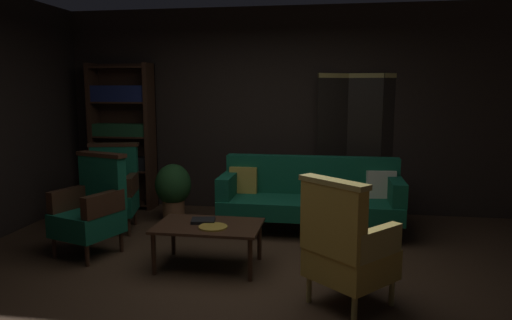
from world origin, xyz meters
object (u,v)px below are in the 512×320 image
object	(u,v)px
armchair_wing_left	(113,190)
book_black_cloth	(203,221)
armchair_gilt_accent	(346,246)
potted_plant	(173,189)
brass_tray	(213,227)
velvet_couch	(310,194)
folding_screen	(364,142)
bookshelf	(123,132)
armchair_wing_right	(92,207)
coffee_table	(209,229)

from	to	relation	value
armchair_wing_left	book_black_cloth	distance (m)	1.68
armchair_gilt_accent	potted_plant	world-z (taller)	armchair_gilt_accent
armchair_gilt_accent	brass_tray	bearing A→B (deg)	155.96
velvet_couch	armchair_gilt_accent	size ratio (longest dim) A/B	2.04
folding_screen	book_black_cloth	world-z (taller)	folding_screen
folding_screen	bookshelf	xyz separation A→B (m)	(-3.36, -0.16, 0.10)
book_black_cloth	potted_plant	bearing A→B (deg)	119.73
bookshelf	armchair_wing_right	bearing A→B (deg)	-74.81
folding_screen	armchair_gilt_accent	size ratio (longest dim) A/B	1.83
velvet_couch	brass_tray	world-z (taller)	velvet_couch
armchair_wing_right	potted_plant	xyz separation A→B (m)	(0.44, 1.26, -0.06)
bookshelf	armchair_wing_left	size ratio (longest dim) A/B	1.97
potted_plant	brass_tray	size ratio (longest dim) A/B	2.80
armchair_gilt_accent	bookshelf	bearing A→B (deg)	138.71
brass_tray	book_black_cloth	bearing A→B (deg)	129.74
folding_screen	brass_tray	size ratio (longest dim) A/B	7.08
armchair_wing_left	potted_plant	size ratio (longest dim) A/B	1.38
folding_screen	velvet_couch	world-z (taller)	folding_screen
bookshelf	armchair_gilt_accent	xyz separation A→B (m)	(3.07, -2.70, -0.59)
folding_screen	armchair_wing_left	size ratio (longest dim) A/B	1.83
folding_screen	armchair_wing_right	xyz separation A→B (m)	(-2.85, -2.05, -0.50)
armchair_gilt_accent	armchair_wing_right	world-z (taller)	same
potted_plant	book_black_cloth	xyz separation A→B (m)	(0.78, -1.36, 0.00)
armchair_wing_right	brass_tray	xyz separation A→B (m)	(1.36, -0.27, -0.06)
potted_plant	book_black_cloth	distance (m)	1.57
bookshelf	potted_plant	size ratio (longest dim) A/B	2.73
bookshelf	folding_screen	bearing A→B (deg)	2.65
bookshelf	potted_plant	xyz separation A→B (m)	(0.95, -0.63, -0.65)
folding_screen	velvet_couch	distance (m)	1.24
coffee_table	potted_plant	distance (m)	1.67
armchair_wing_left	potted_plant	distance (m)	0.75
bookshelf	armchair_gilt_accent	distance (m)	4.13
folding_screen	bookshelf	world-z (taller)	bookshelf
armchair_gilt_accent	book_black_cloth	bearing A→B (deg)	152.28
folding_screen	brass_tray	distance (m)	2.81
velvet_couch	book_black_cloth	distance (m)	1.58
bookshelf	brass_tray	distance (m)	2.93
folding_screen	armchair_wing_right	distance (m)	3.54
velvet_couch	armchair_wing_right	bearing A→B (deg)	-152.31
armchair_wing_right	folding_screen	bearing A→B (deg)	35.66
bookshelf	potted_plant	bearing A→B (deg)	-33.49
brass_tray	bookshelf	bearing A→B (deg)	130.86
armchair_wing_left	armchair_wing_right	bearing A→B (deg)	-77.91
coffee_table	armchair_wing_left	world-z (taller)	armchair_wing_left
book_black_cloth	armchair_wing_right	bearing A→B (deg)	175.28
armchair_gilt_accent	coffee_table	bearing A→B (deg)	153.59
book_black_cloth	armchair_wing_left	bearing A→B (deg)	146.22
armchair_gilt_accent	armchair_wing_left	xyz separation A→B (m)	(-2.73, 1.64, 0.00)
brass_tray	potted_plant	bearing A→B (deg)	120.95
bookshelf	velvet_couch	world-z (taller)	bookshelf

